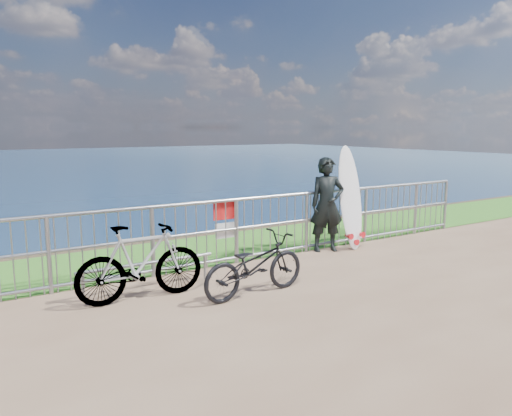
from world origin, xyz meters
TOP-DOWN VIEW (x-y plane):
  - grass_strip at (0.00, 2.70)m, footprint 120.00×120.00m
  - railing at (0.01, 1.60)m, footprint 10.06×0.10m
  - surfer at (1.36, 1.45)m, footprint 0.75×0.62m
  - surfboard at (1.88, 1.38)m, footprint 0.53×0.47m
  - bicycle_near at (-1.12, 0.04)m, footprint 1.68×0.70m
  - bicycle_far at (-2.51, 0.68)m, footprint 1.75×0.57m
  - bike_rack at (-2.29, 1.05)m, footprint 2.01×0.05m

SIDE VIEW (x-z plane):
  - grass_strip at x=0.00m, z-range 0.01..0.01m
  - bike_rack at x=-2.29m, z-range 0.14..0.55m
  - bicycle_near at x=-1.12m, z-range 0.00..0.86m
  - bicycle_far at x=-2.51m, z-range 0.00..1.04m
  - railing at x=0.01m, z-range 0.01..1.14m
  - surfer at x=1.36m, z-range 0.00..1.76m
  - surfboard at x=1.88m, z-range -0.08..1.90m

